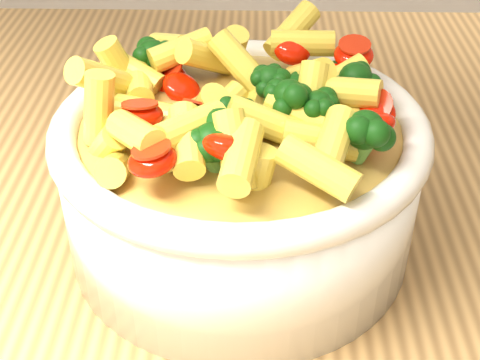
{
  "coord_description": "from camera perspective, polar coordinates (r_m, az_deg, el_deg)",
  "views": [
    {
      "loc": [
        -0.09,
        -0.44,
        1.23
      ],
      "look_at": [
        -0.1,
        -0.05,
        0.95
      ],
      "focal_mm": 50.0,
      "sensor_mm": 36.0,
      "label": 1
    }
  ],
  "objects": [
    {
      "name": "table",
      "position": [
        0.62,
        9.47,
        -9.0
      ],
      "size": [
        1.2,
        0.8,
        0.9
      ],
      "color": "tan",
      "rests_on": "ground"
    },
    {
      "name": "serving_bowl",
      "position": [
        0.47,
        -0.0,
        0.13
      ],
      "size": [
        0.25,
        0.25,
        0.11
      ],
      "color": "white",
      "rests_on": "table"
    },
    {
      "name": "pasta_salad",
      "position": [
        0.43,
        0.0,
        7.41
      ],
      "size": [
        0.2,
        0.2,
        0.04
      ],
      "color": "#F6D74D",
      "rests_on": "serving_bowl"
    }
  ]
}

